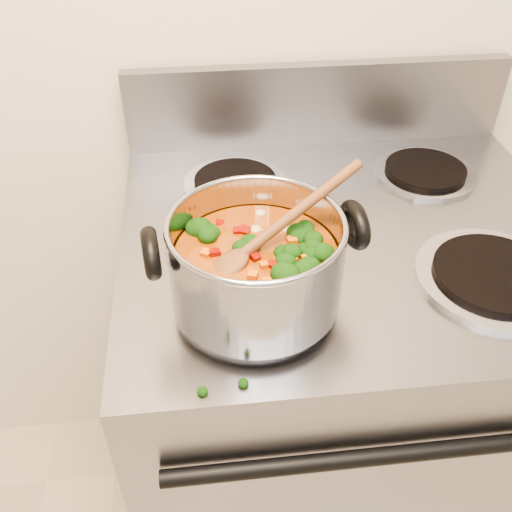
% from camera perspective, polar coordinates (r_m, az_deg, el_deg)
% --- Properties ---
extents(electric_range, '(0.75, 0.68, 1.08)m').
position_cam_1_polar(electric_range, '(1.27, 7.24, -13.81)').
color(electric_range, gray).
rests_on(electric_range, ground).
extents(stockpot, '(0.29, 0.23, 0.14)m').
position_cam_1_polar(stockpot, '(0.75, 0.02, -0.80)').
color(stockpot, '#9B9BA2').
rests_on(stockpot, electric_range).
extents(wooden_spoon, '(0.23, 0.15, 0.10)m').
position_cam_1_polar(wooden_spoon, '(0.73, 0.72, 1.80)').
color(wooden_spoon, brown).
rests_on(wooden_spoon, stockpot).
extents(cooktop_crumbs, '(0.21, 0.25, 0.01)m').
position_cam_1_polar(cooktop_crumbs, '(0.88, 2.31, 0.13)').
color(cooktop_crumbs, black).
rests_on(cooktop_crumbs, electric_range).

